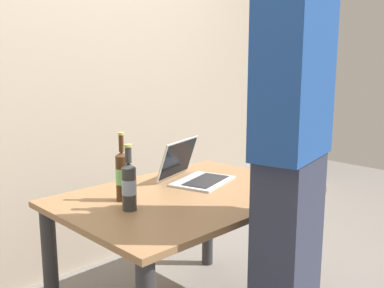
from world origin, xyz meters
TOP-DOWN VIEW (x-y plane):
  - desk at (0.00, 0.00)m, footprint 1.25×0.88m
  - laptop at (0.19, 0.14)m, footprint 0.41×0.40m
  - beer_bottle_green at (-0.35, 0.00)m, footprint 0.07×0.07m
  - beer_bottle_amber at (-0.29, 0.13)m, footprint 0.06×0.06m
  - person_figure at (0.01, -0.60)m, footprint 0.43×0.34m
  - back_wall at (0.00, 0.96)m, footprint 6.00×0.10m

SIDE VIEW (x-z plane):
  - desk at x=0.00m, z-range 0.23..0.93m
  - laptop at x=0.19m, z-range 0.64..0.87m
  - beer_bottle_green at x=-0.35m, z-range 0.67..0.97m
  - beer_bottle_amber at x=-0.29m, z-range 0.67..1.00m
  - person_figure at x=0.01m, z-range 0.04..1.97m
  - back_wall at x=0.00m, z-range 0.00..2.60m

